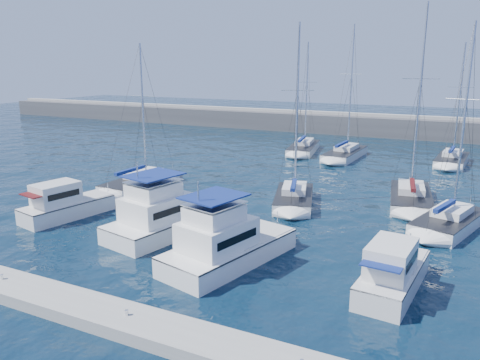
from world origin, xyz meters
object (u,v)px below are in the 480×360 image
at_px(motor_yacht_stbd_outer, 392,274).
at_px(sailboat_mid_d, 411,197).
at_px(motor_yacht_port_inner, 165,217).
at_px(sailboat_mid_a, 141,182).
at_px(sailboat_back_a, 304,148).
at_px(sailboat_back_b, 345,154).
at_px(sailboat_mid_e, 449,222).
at_px(motor_yacht_stbd_inner, 225,245).
at_px(sailboat_mid_c, 294,198).
at_px(sailboat_back_c, 452,160).
at_px(motor_yacht_port_outer, 64,206).

distance_m(motor_yacht_stbd_outer, sailboat_mid_d, 16.64).
bearing_deg(motor_yacht_port_inner, sailboat_mid_a, 146.92).
height_order(motor_yacht_stbd_outer, sailboat_mid_d, sailboat_mid_d).
height_order(sailboat_back_a, sailboat_back_b, sailboat_back_b).
bearing_deg(motor_yacht_port_inner, sailboat_mid_d, 57.68).
distance_m(sailboat_mid_e, sailboat_back_a, 30.22).
bearing_deg(sailboat_back_a, motor_yacht_port_inner, -96.97).
height_order(motor_yacht_stbd_outer, sailboat_back_b, sailboat_back_b).
bearing_deg(sailboat_mid_a, motor_yacht_stbd_inner, -36.18).
bearing_deg(motor_yacht_stbd_inner, sailboat_mid_a, 155.95).
bearing_deg(sailboat_mid_c, sailboat_back_c, 48.04).
bearing_deg(sailboat_back_b, motor_yacht_port_outer, -109.12).
relative_size(sailboat_mid_c, sailboat_mid_e, 1.03).
distance_m(motor_yacht_port_inner, motor_yacht_stbd_outer, 15.32).
bearing_deg(sailboat_back_a, sailboat_mid_a, -116.85).
xyz_separation_m(sailboat_back_a, sailboat_back_c, (17.85, -0.04, 0.01)).
height_order(motor_yacht_stbd_inner, sailboat_back_c, sailboat_back_c).
height_order(motor_yacht_port_inner, sailboat_mid_c, sailboat_mid_c).
height_order(sailboat_mid_c, sailboat_mid_d, sailboat_mid_d).
distance_m(motor_yacht_port_outer, sailboat_mid_a, 9.61).
bearing_deg(motor_yacht_port_inner, sailboat_back_a, 104.05).
height_order(sailboat_mid_d, sailboat_back_b, sailboat_mid_d).
xyz_separation_m(motor_yacht_port_outer, sailboat_mid_e, (26.04, 10.05, -0.42)).
relative_size(sailboat_mid_d, sailboat_mid_e, 1.14).
height_order(motor_yacht_port_inner, sailboat_back_a, sailboat_back_a).
xyz_separation_m(sailboat_mid_d, sailboat_back_b, (-9.59, 16.93, -0.01)).
height_order(sailboat_mid_c, sailboat_back_b, sailboat_back_b).
xyz_separation_m(sailboat_mid_d, sailboat_back_c, (2.37, 18.54, -0.02)).
bearing_deg(motor_yacht_port_outer, sailboat_mid_e, 32.83).
xyz_separation_m(motor_yacht_port_inner, sailboat_mid_e, (17.36, 9.43, -0.61)).
bearing_deg(sailboat_mid_e, sailboat_back_b, 136.64).
distance_m(motor_yacht_stbd_inner, motor_yacht_stbd_outer, 9.19).
height_order(sailboat_mid_c, sailboat_mid_e, sailboat_mid_c).
bearing_deg(sailboat_mid_e, sailboat_back_c, 108.59).
xyz_separation_m(sailboat_mid_e, sailboat_back_a, (-18.64, 23.78, -0.02)).
relative_size(motor_yacht_port_inner, sailboat_mid_e, 0.68).
height_order(sailboat_back_a, sailboat_back_c, sailboat_back_a).
relative_size(motor_yacht_port_inner, motor_yacht_stbd_outer, 1.43).
distance_m(motor_yacht_stbd_outer, sailboat_mid_e, 11.62).
distance_m(motor_yacht_stbd_inner, sailboat_mid_d, 19.14).
bearing_deg(sailboat_back_a, motor_yacht_stbd_inner, -87.67).
xyz_separation_m(motor_yacht_stbd_inner, sailboat_back_a, (-7.31, 35.88, -0.63)).
xyz_separation_m(motor_yacht_port_outer, sailboat_mid_d, (22.88, 15.25, -0.41)).
relative_size(sailboat_mid_c, sailboat_mid_d, 0.91).
bearing_deg(motor_yacht_port_outer, motor_yacht_port_inner, 15.83).
bearing_deg(sailboat_mid_d, motor_yacht_port_inner, -142.31).
bearing_deg(motor_yacht_stbd_outer, sailboat_back_a, 120.53).
height_order(motor_yacht_stbd_inner, sailboat_mid_d, sailboat_mid_d).
distance_m(sailboat_mid_c, sailboat_back_c, 25.43).
bearing_deg(sailboat_mid_a, motor_yacht_stbd_outer, -22.76).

